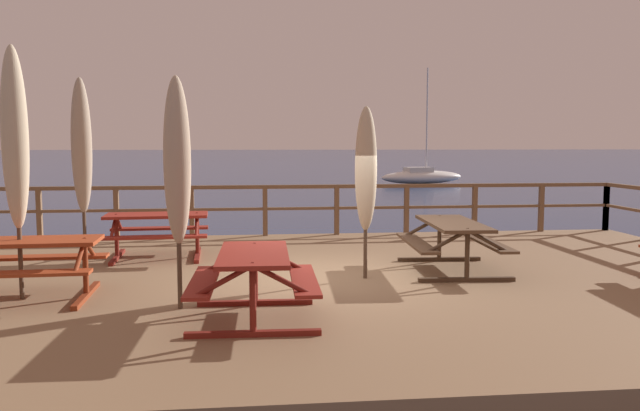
{
  "coord_description": "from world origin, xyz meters",
  "views": [
    {
      "loc": [
        -1.09,
        -9.17,
        2.66
      ],
      "look_at": [
        0.0,
        0.68,
        1.7
      ],
      "focal_mm": 35.59,
      "sensor_mm": 36.0,
      "label": 1
    }
  ],
  "objects_px": {
    "patio_umbrella_tall_back_left": "(15,139)",
    "patio_umbrella_short_front": "(366,170)",
    "picnic_table_front_right": "(452,235)",
    "patio_umbrella_short_back": "(177,162)",
    "picnic_table_back_right": "(157,226)",
    "patio_umbrella_tall_mid_right": "(82,147)",
    "picnic_table_back_left": "(20,256)",
    "picnic_table_mid_centre": "(254,271)",
    "sailboat_distant": "(422,176)"
  },
  "relations": [
    {
      "from": "patio_umbrella_tall_mid_right",
      "to": "patio_umbrella_tall_back_left",
      "type": "bearing_deg",
      "value": -95.49
    },
    {
      "from": "patio_umbrella_short_back",
      "to": "patio_umbrella_tall_back_left",
      "type": "xyz_separation_m",
      "value": [
        -2.05,
        0.69,
        0.27
      ]
    },
    {
      "from": "patio_umbrella_short_front",
      "to": "picnic_table_back_left",
      "type": "bearing_deg",
      "value": -170.13
    },
    {
      "from": "picnic_table_mid_centre",
      "to": "picnic_table_back_right",
      "type": "xyz_separation_m",
      "value": [
        -1.64,
        4.1,
        0.0
      ]
    },
    {
      "from": "picnic_table_front_right",
      "to": "picnic_table_mid_centre",
      "type": "xyz_separation_m",
      "value": [
        -3.08,
        -2.45,
        -0.01
      ]
    },
    {
      "from": "patio_umbrella_short_back",
      "to": "patio_umbrella_tall_back_left",
      "type": "relative_size",
      "value": 0.87
    },
    {
      "from": "picnic_table_front_right",
      "to": "picnic_table_mid_centre",
      "type": "bearing_deg",
      "value": -141.5
    },
    {
      "from": "patio_umbrella_short_front",
      "to": "picnic_table_back_right",
      "type": "bearing_deg",
      "value": 147.85
    },
    {
      "from": "picnic_table_back_right",
      "to": "picnic_table_back_left",
      "type": "bearing_deg",
      "value": -114.28
    },
    {
      "from": "patio_umbrella_tall_back_left",
      "to": "patio_umbrella_short_front",
      "type": "height_order",
      "value": "patio_umbrella_tall_back_left"
    },
    {
      "from": "picnic_table_back_right",
      "to": "sailboat_distant",
      "type": "xyz_separation_m",
      "value": [
        13.11,
        30.53,
        -0.74
      ]
    },
    {
      "from": "sailboat_distant",
      "to": "picnic_table_back_left",
      "type": "bearing_deg",
      "value": -113.34
    },
    {
      "from": "picnic_table_front_right",
      "to": "patio_umbrella_short_back",
      "type": "distance_m",
      "value": 4.54
    },
    {
      "from": "picnic_table_front_right",
      "to": "sailboat_distant",
      "type": "distance_m",
      "value": 33.26
    },
    {
      "from": "patio_umbrella_short_back",
      "to": "patio_umbrella_tall_mid_right",
      "type": "distance_m",
      "value": 3.49
    },
    {
      "from": "picnic_table_front_right",
      "to": "patio_umbrella_short_front",
      "type": "relative_size",
      "value": 0.82
    },
    {
      "from": "picnic_table_mid_centre",
      "to": "patio_umbrella_short_front",
      "type": "bearing_deg",
      "value": 51.27
    },
    {
      "from": "patio_umbrella_tall_mid_right",
      "to": "picnic_table_back_right",
      "type": "bearing_deg",
      "value": 27.18
    },
    {
      "from": "picnic_table_back_right",
      "to": "sailboat_distant",
      "type": "distance_m",
      "value": 33.23
    },
    {
      "from": "picnic_table_back_right",
      "to": "patio_umbrella_short_front",
      "type": "height_order",
      "value": "patio_umbrella_short_front"
    },
    {
      "from": "picnic_table_back_right",
      "to": "sailboat_distant",
      "type": "height_order",
      "value": "sailboat_distant"
    },
    {
      "from": "picnic_table_front_right",
      "to": "picnic_table_back_right",
      "type": "relative_size",
      "value": 1.15
    },
    {
      "from": "patio_umbrella_short_back",
      "to": "patio_umbrella_tall_mid_right",
      "type": "relative_size",
      "value": 0.91
    },
    {
      "from": "picnic_table_back_left",
      "to": "patio_umbrella_tall_mid_right",
      "type": "distance_m",
      "value": 2.68
    },
    {
      "from": "picnic_table_back_right",
      "to": "patio_umbrella_short_back",
      "type": "xyz_separation_m",
      "value": [
        0.76,
        -3.52,
        1.2
      ]
    },
    {
      "from": "picnic_table_back_left",
      "to": "patio_umbrella_short_front",
      "type": "bearing_deg",
      "value": 9.87
    },
    {
      "from": "patio_umbrella_tall_back_left",
      "to": "patio_umbrella_short_front",
      "type": "relative_size",
      "value": 1.27
    },
    {
      "from": "patio_umbrella_tall_mid_right",
      "to": "patio_umbrella_short_front",
      "type": "relative_size",
      "value": 1.2
    },
    {
      "from": "picnic_table_back_left",
      "to": "patio_umbrella_tall_mid_right",
      "type": "xyz_separation_m",
      "value": [
        0.21,
        2.3,
        1.36
      ]
    },
    {
      "from": "sailboat_distant",
      "to": "patio_umbrella_tall_back_left",
      "type": "bearing_deg",
      "value": -113.36
    },
    {
      "from": "patio_umbrella_tall_mid_right",
      "to": "patio_umbrella_short_front",
      "type": "bearing_deg",
      "value": -19.13
    },
    {
      "from": "picnic_table_back_left",
      "to": "patio_umbrella_tall_back_left",
      "type": "distance_m",
      "value": 1.46
    },
    {
      "from": "picnic_table_back_right",
      "to": "patio_umbrella_tall_mid_right",
      "type": "bearing_deg",
      "value": -152.82
    },
    {
      "from": "picnic_table_back_right",
      "to": "patio_umbrella_short_front",
      "type": "relative_size",
      "value": 0.71
    },
    {
      "from": "picnic_table_front_right",
      "to": "patio_umbrella_short_front",
      "type": "height_order",
      "value": "patio_umbrella_short_front"
    },
    {
      "from": "patio_umbrella_short_back",
      "to": "patio_umbrella_tall_back_left",
      "type": "bearing_deg",
      "value": 161.33
    },
    {
      "from": "picnic_table_front_right",
      "to": "patio_umbrella_tall_mid_right",
      "type": "distance_m",
      "value": 6.05
    },
    {
      "from": "patio_umbrella_tall_mid_right",
      "to": "sailboat_distant",
      "type": "relative_size",
      "value": 0.39
    },
    {
      "from": "patio_umbrella_tall_back_left",
      "to": "picnic_table_mid_centre",
      "type": "bearing_deg",
      "value": -23.54
    },
    {
      "from": "picnic_table_front_right",
      "to": "patio_umbrella_short_back",
      "type": "height_order",
      "value": "patio_umbrella_short_back"
    },
    {
      "from": "patio_umbrella_tall_mid_right",
      "to": "sailboat_distant",
      "type": "xyz_separation_m",
      "value": [
        14.19,
        31.08,
        -2.11
      ]
    },
    {
      "from": "patio_umbrella_short_back",
      "to": "patio_umbrella_tall_back_left",
      "type": "distance_m",
      "value": 2.18
    },
    {
      "from": "picnic_table_back_left",
      "to": "sailboat_distant",
      "type": "height_order",
      "value": "sailboat_distant"
    },
    {
      "from": "patio_umbrella_tall_back_left",
      "to": "sailboat_distant",
      "type": "relative_size",
      "value": 0.41
    },
    {
      "from": "picnic_table_mid_centre",
      "to": "sailboat_distant",
      "type": "relative_size",
      "value": 0.22
    },
    {
      "from": "picnic_table_mid_centre",
      "to": "picnic_table_back_right",
      "type": "distance_m",
      "value": 4.41
    },
    {
      "from": "picnic_table_back_left",
      "to": "picnic_table_mid_centre",
      "type": "height_order",
      "value": "same"
    },
    {
      "from": "patio_umbrella_short_front",
      "to": "sailboat_distant",
      "type": "relative_size",
      "value": 0.33
    },
    {
      "from": "picnic_table_back_left",
      "to": "patio_umbrella_short_back",
      "type": "height_order",
      "value": "patio_umbrella_short_back"
    },
    {
      "from": "patio_umbrella_tall_back_left",
      "to": "patio_umbrella_tall_mid_right",
      "type": "bearing_deg",
      "value": 84.51
    }
  ]
}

